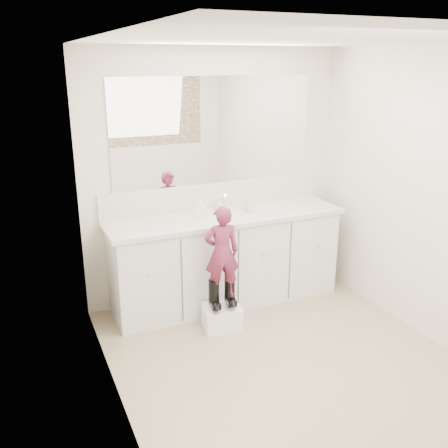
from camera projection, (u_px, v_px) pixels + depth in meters
name	position (u px, v px, depth m)	size (l,w,h in m)	color
floor	(290.00, 365.00, 3.90)	(3.00, 3.00, 0.00)	#826A55
ceiling	(305.00, 39.00, 3.15)	(3.00, 3.00, 0.00)	white
wall_back	(215.00, 177.00, 4.83)	(2.60, 2.60, 0.00)	beige
wall_left	(113.00, 245.00, 3.03)	(3.00, 3.00, 0.00)	beige
wall_right	(435.00, 200.00, 4.02)	(3.00, 3.00, 0.00)	beige
vanity_cabinet	(226.00, 261.00, 4.83)	(2.20, 0.55, 0.85)	silver
countertop	(227.00, 217.00, 4.68)	(2.28, 0.58, 0.04)	beige
backsplash	(215.00, 195.00, 4.87)	(2.28, 0.03, 0.25)	beige
mirror	(215.00, 131.00, 4.68)	(2.00, 0.02, 1.00)	white
faucet	(220.00, 206.00, 4.80)	(0.08, 0.08, 0.10)	silver
cup	(249.00, 207.00, 4.77)	(0.11, 0.11, 0.10)	beige
soap_bottle	(201.00, 210.00, 4.52)	(0.08, 0.08, 0.18)	white
step_stool	(222.00, 317.00, 4.42)	(0.32, 0.27, 0.21)	white
boot_left	(214.00, 294.00, 4.32)	(0.10, 0.18, 0.27)	black
boot_right	(230.00, 291.00, 4.38)	(0.10, 0.18, 0.27)	black
toddler	(222.00, 253.00, 4.23)	(0.30, 0.20, 0.82)	#B43766
toothbrush	(230.00, 237.00, 4.20)	(0.01, 0.01, 0.14)	#EA5B89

